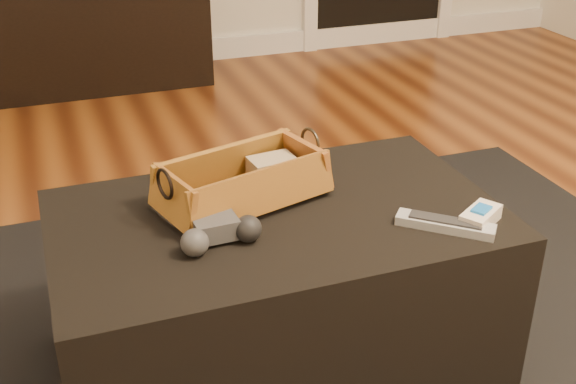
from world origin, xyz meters
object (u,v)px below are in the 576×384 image
object	(u,v)px
tv_remote	(239,197)
game_controller	(219,233)
cream_gadget	(480,217)
ottoman	(277,291)
wicker_basket	(243,184)
silver_remote	(445,224)
media_cabinet	(67,35)

from	to	relation	value
tv_remote	game_controller	distance (m)	0.17
cream_gadget	ottoman	bearing A→B (deg)	154.07
tv_remote	wicker_basket	world-z (taller)	wicker_basket
ottoman	silver_remote	size ratio (longest dim) A/B	5.24
ottoman	game_controller	xyz separation A→B (m)	(-0.15, -0.09, 0.24)
ottoman	tv_remote	distance (m)	0.25
media_cabinet	wicker_basket	bearing A→B (deg)	-84.24
tv_remote	ottoman	bearing A→B (deg)	-63.80
media_cabinet	cream_gadget	xyz separation A→B (m)	(0.69, -2.57, 0.18)
wicker_basket	game_controller	distance (m)	0.20
wicker_basket	game_controller	bearing A→B (deg)	-120.99
ottoman	wicker_basket	world-z (taller)	wicker_basket
silver_remote	cream_gadget	size ratio (longest dim) A/B	1.59
tv_remote	silver_remote	xyz separation A→B (m)	(0.39, -0.25, -0.01)
wicker_basket	silver_remote	world-z (taller)	wicker_basket
media_cabinet	game_controller	xyz separation A→B (m)	(0.13, -2.46, 0.19)
ottoman	tv_remote	world-z (taller)	tv_remote
media_cabinet	ottoman	bearing A→B (deg)	-83.15
media_cabinet	game_controller	distance (m)	2.47
silver_remote	game_controller	bearing A→B (deg)	167.94
tv_remote	game_controller	bearing A→B (deg)	-142.23
game_controller	media_cabinet	bearing A→B (deg)	93.04
cream_gadget	game_controller	bearing A→B (deg)	168.97
tv_remote	game_controller	world-z (taller)	game_controller
media_cabinet	silver_remote	distance (m)	2.64
wicker_basket	game_controller	size ratio (longest dim) A/B	2.33
wicker_basket	cream_gadget	bearing A→B (deg)	-31.20
tv_remote	silver_remote	world-z (taller)	tv_remote
ottoman	cream_gadget	distance (m)	0.50
silver_remote	cream_gadget	bearing A→B (deg)	-4.96
media_cabinet	tv_remote	distance (m)	2.33
wicker_basket	silver_remote	xyz separation A→B (m)	(0.37, -0.27, -0.03)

